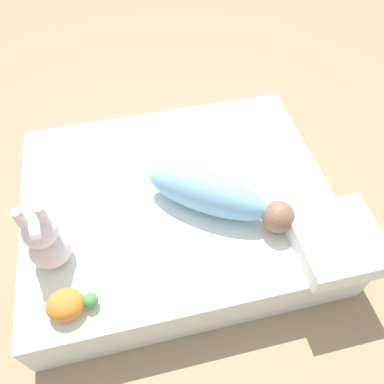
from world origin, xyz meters
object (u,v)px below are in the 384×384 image
Objects in this scene: pillow at (337,241)px; turtle_plush at (68,304)px; swaddled_baby at (217,196)px; bunny_plush at (46,242)px.

turtle_plush is (-0.99, -0.02, -0.00)m from pillow.
bunny_plush is at bearing -138.41° from swaddled_baby.
swaddled_baby is 0.48m from pillow.
turtle_plush is (-0.60, -0.29, -0.04)m from swaddled_baby.
pillow is at bearing -0.67° from swaddled_baby.
swaddled_baby is at bearing 144.86° from pillow.
swaddled_baby is 0.65m from bunny_plush.
swaddled_baby is 3.19× the size of turtle_plush.
swaddled_baby reaches higher than pillow.
pillow is 1.84× the size of turtle_plush.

